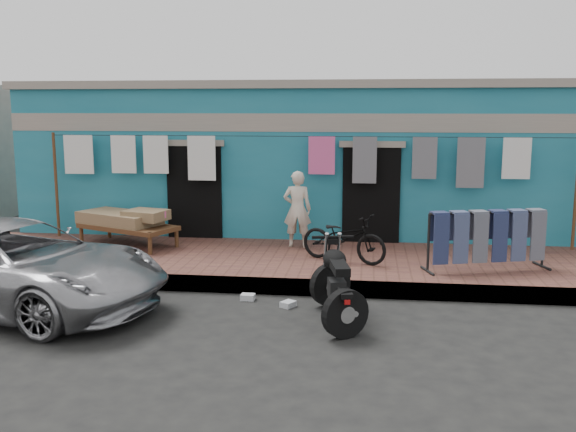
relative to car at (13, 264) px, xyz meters
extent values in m
plane|color=black|center=(3.73, -0.39, -0.65)|extent=(80.00, 80.00, 0.00)
cube|color=brown|center=(3.73, 2.61, -0.52)|extent=(28.00, 3.00, 0.25)
cube|color=gray|center=(3.73, 1.16, -0.52)|extent=(28.00, 0.10, 0.25)
cube|color=#1C6E85|center=(3.73, 6.61, 0.95)|extent=(12.00, 5.00, 3.20)
cube|color=#9E9384|center=(3.73, 4.17, 1.90)|extent=(12.00, 0.14, 0.35)
cube|color=#9E9384|center=(3.73, 6.61, 2.63)|extent=(12.20, 5.20, 0.16)
cube|color=black|center=(1.53, 4.09, 0.40)|extent=(1.10, 0.10, 2.10)
cube|color=black|center=(5.03, 4.09, 0.40)|extent=(1.10, 0.10, 2.10)
cylinder|color=brown|center=(-1.27, 3.86, 0.65)|extent=(0.06, 0.06, 2.10)
cylinder|color=brown|center=(8.73, 3.86, 0.65)|extent=(0.06, 0.06, 2.10)
cylinder|color=black|center=(3.73, 3.86, 1.65)|extent=(10.00, 0.01, 0.01)
cube|color=silver|center=(-0.76, 3.86, 1.27)|extent=(0.60, 0.02, 0.77)
cube|color=silver|center=(0.17, 3.86, 1.28)|extent=(0.50, 0.02, 0.74)
cube|color=silver|center=(0.83, 3.86, 1.28)|extent=(0.50, 0.02, 0.74)
cube|color=silver|center=(1.75, 3.86, 1.22)|extent=(0.55, 0.02, 0.87)
cube|color=#DB5292|center=(4.08, 3.86, 1.30)|extent=(0.50, 0.02, 0.71)
cube|color=slate|center=(4.89, 3.86, 1.22)|extent=(0.45, 0.02, 0.88)
cube|color=slate|center=(6.00, 3.86, 1.27)|extent=(0.45, 0.02, 0.78)
cube|color=slate|center=(6.84, 3.86, 1.19)|extent=(0.50, 0.02, 0.93)
cube|color=silver|center=(7.65, 3.86, 1.28)|extent=(0.50, 0.02, 0.75)
imported|color=#A5A5AA|center=(0.00, 0.00, 0.00)|extent=(4.94, 3.07, 1.29)
imported|color=beige|center=(3.67, 3.46, 0.32)|extent=(0.53, 0.37, 1.44)
imported|color=black|center=(4.58, 2.41, 0.10)|extent=(1.63, 1.14, 1.00)
cube|color=silver|center=(3.23, 0.81, -0.60)|extent=(0.21, 0.16, 0.09)
cube|color=silver|center=(4.48, 0.81, -0.61)|extent=(0.19, 0.19, 0.08)
cube|color=silver|center=(3.87, 0.56, -0.61)|extent=(0.24, 0.26, 0.08)
camera|label=1|loc=(5.00, -8.26, 2.19)|focal=40.00mm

